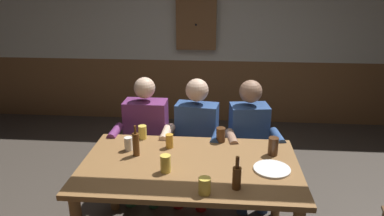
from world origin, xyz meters
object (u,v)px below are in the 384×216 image
object	(u,v)px
person_1	(195,134)
person_2	(250,136)
person_0	(145,132)
pint_glass_0	(273,146)
pint_glass_6	(128,144)
pint_glass_1	(142,132)
pint_glass_5	(169,141)
pint_glass_2	(221,135)
pint_glass_4	(166,164)
pint_glass_3	(205,186)
wall_dart_cabinet	(196,24)
bottle_1	(237,177)
dining_table	(190,175)
plate_0	(272,169)
bottle_0	(136,144)

from	to	relation	value
person_1	person_2	xyz separation A→B (m)	(0.52, -0.00, -0.00)
person_0	pint_glass_0	xyz separation A→B (m)	(1.15, -0.53, 0.15)
person_1	pint_glass_6	xyz separation A→B (m)	(-0.51, -0.53, 0.13)
pint_glass_1	pint_glass_5	bearing A→B (deg)	-31.30
pint_glass_2	pint_glass_4	xyz separation A→B (m)	(-0.40, -0.55, 0.00)
pint_glass_3	wall_dart_cabinet	distance (m)	3.18
person_1	pint_glass_0	xyz separation A→B (m)	(0.66, -0.52, 0.15)
bottle_1	pint_glass_2	bearing A→B (deg)	98.51
person_0	pint_glass_2	distance (m)	0.81
bottle_1	pint_glass_3	size ratio (longest dim) A/B	2.07
pint_glass_1	wall_dart_cabinet	distance (m)	2.39
bottle_1	wall_dart_cabinet	distance (m)	3.12
person_2	pint_glass_4	distance (m)	1.10
person_1	pint_glass_1	bearing A→B (deg)	41.62
dining_table	pint_glass_1	size ratio (longest dim) A/B	13.79
person_0	pint_glass_6	bearing A→B (deg)	88.17
plate_0	person_0	bearing A→B (deg)	145.12
pint_glass_0	wall_dart_cabinet	bearing A→B (deg)	107.61
person_0	bottle_0	world-z (taller)	person_0
person_1	pint_glass_0	size ratio (longest dim) A/B	8.02
dining_table	pint_glass_6	world-z (taller)	pint_glass_6
person_2	plate_0	world-z (taller)	person_2
dining_table	bottle_0	bearing A→B (deg)	166.06
person_2	pint_glass_1	xyz separation A→B (m)	(-0.96, -0.30, 0.14)
dining_table	pint_glass_1	xyz separation A→B (m)	(-0.45, 0.43, 0.16)
person_2	dining_table	bearing A→B (deg)	46.92
wall_dart_cabinet	pint_glass_4	bearing A→B (deg)	-90.45
person_1	pint_glass_5	xyz separation A→B (m)	(-0.18, -0.46, 0.13)
pint_glass_2	pint_glass_3	world-z (taller)	pint_glass_2
person_1	pint_glass_6	distance (m)	0.75
pint_glass_0	pint_glass_2	world-z (taller)	pint_glass_0
dining_table	pint_glass_0	distance (m)	0.70
person_1	pint_glass_5	size ratio (longest dim) A/B	10.03
person_0	wall_dart_cabinet	size ratio (longest dim) A/B	1.70
person_1	person_2	world-z (taller)	person_1
person_2	pint_glass_2	size ratio (longest dim) A/B	9.30
person_1	plate_0	distance (m)	0.99
person_1	bottle_0	distance (m)	0.77
bottle_1	pint_glass_1	distance (m)	1.09
person_1	pint_glass_4	bearing A→B (deg)	87.53
pint_glass_3	person_1	bearing A→B (deg)	97.21
bottle_0	pint_glass_2	world-z (taller)	bottle_0
pint_glass_2	pint_glass_5	xyz separation A→B (m)	(-0.42, -0.15, -0.00)
person_1	pint_glass_3	world-z (taller)	person_1
pint_glass_6	person_0	bearing A→B (deg)	87.63
bottle_1	person_1	bearing A→B (deg)	108.65
pint_glass_4	pint_glass_6	xyz separation A→B (m)	(-0.36, 0.33, -0.01)
bottle_1	pint_glass_1	bearing A→B (deg)	136.91
person_2	person_0	bearing A→B (deg)	-8.43
person_1	wall_dart_cabinet	world-z (taller)	wall_dart_cabinet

